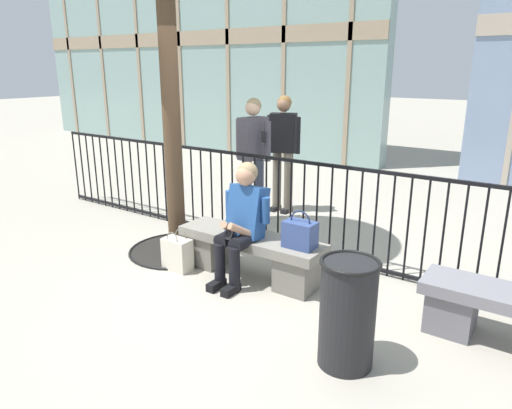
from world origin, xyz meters
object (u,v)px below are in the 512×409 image
Objects in this scene: seated_person_with_phone at (242,219)px; handbag_on_bench at (300,234)px; trash_can at (347,312)px; stone_bench at (250,251)px; shopping_bag at (177,254)px; bystander_further_back at (283,145)px; bystander_at_railing at (253,152)px.

seated_person_with_phone is 0.61m from handbag_on_bench.
stone_bench is at bearing 149.93° from trash_can.
stone_bench reaches higher than shopping_bag.
bystander_further_back is 3.86m from trash_can.
bystander_at_railing is 1.00× the size of bystander_further_back.
handbag_on_bench reaches higher than trash_can.
bystander_at_railing is (-0.25, 1.76, 0.82)m from shopping_bag.
shopping_bag is 0.26× the size of bystander_further_back.
shopping_bag is at bearing -166.62° from handbag_on_bench.
trash_can is (2.37, -2.98, -0.58)m from bystander_further_back.
shopping_bag is 2.61m from bystander_further_back.
seated_person_with_phone is 0.88m from shopping_bag.
shopping_bag is 1.96m from bystander_at_railing.
bystander_further_back is (-1.51, 2.16, 0.42)m from handbag_on_bench.
seated_person_with_phone is at bearing -168.63° from handbag_on_bench.
bystander_at_railing is (-0.97, 1.57, 0.35)m from seated_person_with_phone.
trash_can is (2.42, -2.27, -0.58)m from bystander_at_railing.
shopping_bag is at bearing -82.03° from bystander_at_railing.
bystander_further_back is at bearing 94.72° from shopping_bag.
handbag_on_bench is (0.59, 0.12, -0.07)m from seated_person_with_phone.
handbag_on_bench reaches higher than stone_bench.
bystander_further_back is (-0.93, 2.15, 0.73)m from stone_bench.
shopping_bag is 0.54× the size of trash_can.
trash_can is at bearing -43.26° from bystander_at_railing.
bystander_further_back is (-0.92, 2.28, 0.35)m from seated_person_with_phone.
stone_bench is at bearing 85.51° from seated_person_with_phone.
bystander_further_back reaches higher than seated_person_with_phone.
bystander_at_railing reaches higher than trash_can.
bystander_further_back is (0.04, 0.71, -0.00)m from bystander_at_railing.
bystander_further_back reaches higher than trash_can.
handbag_on_bench is at bearing 13.38° from shopping_bag.
handbag_on_bench is at bearing -42.97° from bystander_at_railing.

